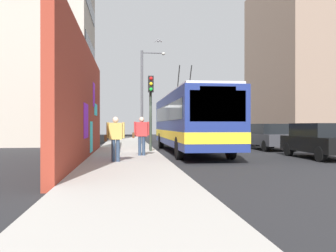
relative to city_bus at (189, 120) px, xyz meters
name	(u,v)px	position (x,y,z in m)	size (l,w,h in m)	color
ground_plane	(157,153)	(-0.23, 1.80, -1.78)	(80.00, 80.00, 0.00)	#232326
sidewalk_slab	(126,152)	(-0.23, 3.40, -1.70)	(48.00, 3.20, 0.15)	#ADA8A0
graffiti_wall	(84,103)	(-4.09, 5.15, 0.63)	(14.26, 0.32, 4.82)	maroon
building_far_left	(28,14)	(9.78, 11.00, 8.37)	(8.75, 9.61, 20.30)	#B2A899
building_far_right	(302,61)	(16.99, -15.20, 6.58)	(13.38, 8.17, 16.72)	gray
city_bus	(189,120)	(0.00, 0.00, 0.00)	(12.31, 2.58, 4.97)	navy
parked_car_black	(320,140)	(-4.12, -5.20, -0.94)	(4.38, 1.81, 1.58)	black
parked_car_dark_gray	(269,136)	(1.71, -5.20, -0.94)	(4.58, 1.85, 1.58)	#38383D
parked_car_white	(240,134)	(7.13, -5.20, -0.94)	(4.28, 1.88, 1.58)	white
parked_car_red	(219,132)	(13.42, -5.20, -0.95)	(4.17, 1.75, 1.58)	#B21E19
pedestrian_at_curb	(141,133)	(-3.32, 2.75, -0.62)	(0.23, 0.76, 1.71)	#2D3F59
pedestrian_near_wall	(115,135)	(-5.96, 3.82, -0.66)	(0.22, 0.74, 1.65)	#2D3F59
traffic_light	(151,100)	(-0.71, 2.15, 1.02)	(0.49, 0.28, 3.91)	#2D382D
street_lamp	(145,90)	(7.01, 2.05, 2.27)	(0.44, 1.81, 6.80)	#4C4C51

